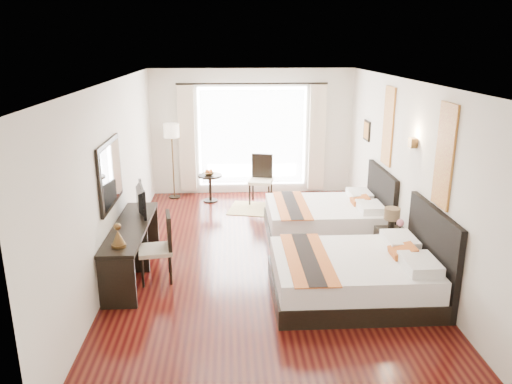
{
  "coord_description": "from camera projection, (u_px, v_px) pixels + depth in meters",
  "views": [
    {
      "loc": [
        -0.51,
        -7.33,
        3.35
      ],
      "look_at": [
        -0.1,
        0.26,
        1.05
      ],
      "focal_mm": 35.0,
      "sensor_mm": 36.0,
      "label": 1
    }
  ],
  "objects": [
    {
      "name": "floor",
      "position": [
        263.0,
        260.0,
        8.01
      ],
      "size": [
        4.5,
        7.5,
        0.01
      ],
      "primitive_type": "cube",
      "color": "black",
      "rests_on": "ground"
    },
    {
      "name": "ceiling",
      "position": [
        264.0,
        82.0,
        7.2
      ],
      "size": [
        4.5,
        7.5,
        0.02
      ],
      "primitive_type": "cube",
      "color": "white",
      "rests_on": "wall_headboard"
    },
    {
      "name": "wall_headboard",
      "position": [
        408.0,
        173.0,
        7.72
      ],
      "size": [
        0.01,
        7.5,
        2.8
      ],
      "primitive_type": "cube",
      "color": "silver",
      "rests_on": "floor"
    },
    {
      "name": "wall_desk",
      "position": [
        115.0,
        177.0,
        7.48
      ],
      "size": [
        0.01,
        7.5,
        2.8
      ],
      "primitive_type": "cube",
      "color": "silver",
      "rests_on": "floor"
    },
    {
      "name": "wall_window",
      "position": [
        252.0,
        132.0,
        11.18
      ],
      "size": [
        4.5,
        0.01,
        2.8
      ],
      "primitive_type": "cube",
      "color": "silver",
      "rests_on": "floor"
    },
    {
      "name": "wall_entry",
      "position": [
        295.0,
        294.0,
        4.02
      ],
      "size": [
        4.5,
        0.01,
        2.8
      ],
      "primitive_type": "cube",
      "color": "silver",
      "rests_on": "floor"
    },
    {
      "name": "window_glass",
      "position": [
        252.0,
        137.0,
        11.19
      ],
      "size": [
        2.4,
        0.02,
        2.2
      ],
      "primitive_type": "cube",
      "color": "white",
      "rests_on": "wall_window"
    },
    {
      "name": "sheer_curtain",
      "position": [
        252.0,
        137.0,
        11.14
      ],
      "size": [
        2.3,
        0.02,
        2.1
      ],
      "primitive_type": "cube",
      "color": "white",
      "rests_on": "wall_window"
    },
    {
      "name": "drape_left",
      "position": [
        187.0,
        139.0,
        11.03
      ],
      "size": [
        0.35,
        0.14,
        2.35
      ],
      "primitive_type": "cube",
      "color": "beige",
      "rests_on": "floor"
    },
    {
      "name": "drape_right",
      "position": [
        317.0,
        138.0,
        11.18
      ],
      "size": [
        0.35,
        0.14,
        2.35
      ],
      "primitive_type": "cube",
      "color": "beige",
      "rests_on": "floor"
    },
    {
      "name": "art_panel_near",
      "position": [
        445.0,
        156.0,
        6.36
      ],
      "size": [
        0.03,
        0.5,
        1.35
      ],
      "primitive_type": "cube",
      "color": "maroon",
      "rests_on": "wall_headboard"
    },
    {
      "name": "art_panel_far",
      "position": [
        388.0,
        126.0,
        8.6
      ],
      "size": [
        0.03,
        0.5,
        1.35
      ],
      "primitive_type": "cube",
      "color": "maroon",
      "rests_on": "wall_headboard"
    },
    {
      "name": "wall_sconce",
      "position": [
        413.0,
        143.0,
        7.34
      ],
      "size": [
        0.1,
        0.14,
        0.14
      ],
      "primitive_type": "cube",
      "color": "#4F381C",
      "rests_on": "wall_headboard"
    },
    {
      "name": "mirror_frame",
      "position": [
        110.0,
        173.0,
        7.1
      ],
      "size": [
        0.04,
        1.25,
        0.95
      ],
      "primitive_type": "cube",
      "color": "black",
      "rests_on": "wall_desk"
    },
    {
      "name": "mirror_glass",
      "position": [
        112.0,
        173.0,
        7.1
      ],
      "size": [
        0.01,
        1.12,
        0.82
      ],
      "primitive_type": "cube",
      "color": "white",
      "rests_on": "mirror_frame"
    },
    {
      "name": "bed_near",
      "position": [
        358.0,
        274.0,
        6.78
      ],
      "size": [
        2.2,
        1.71,
        1.24
      ],
      "color": "black",
      "rests_on": "floor"
    },
    {
      "name": "bed_far",
      "position": [
        328.0,
        217.0,
        9.03
      ],
      "size": [
        2.1,
        1.64,
        1.18
      ],
      "color": "black",
      "rests_on": "floor"
    },
    {
      "name": "nightstand",
      "position": [
        392.0,
        247.0,
        7.81
      ],
      "size": [
        0.44,
        0.55,
        0.53
      ],
      "primitive_type": "cube",
      "color": "black",
      "rests_on": "floor"
    },
    {
      "name": "table_lamp",
      "position": [
        392.0,
        216.0,
        7.73
      ],
      "size": [
        0.24,
        0.24,
        0.38
      ],
      "color": "black",
      "rests_on": "nightstand"
    },
    {
      "name": "vase",
      "position": [
        400.0,
        232.0,
        7.56
      ],
      "size": [
        0.16,
        0.16,
        0.15
      ],
      "primitive_type": "imported",
      "rotation": [
        0.0,
        0.0,
        0.12
      ],
      "color": "black",
      "rests_on": "nightstand"
    },
    {
      "name": "console_desk",
      "position": [
        132.0,
        249.0,
        7.45
      ],
      "size": [
        0.5,
        2.2,
        0.76
      ],
      "primitive_type": "cube",
      "color": "black",
      "rests_on": "floor"
    },
    {
      "name": "television",
      "position": [
        137.0,
        199.0,
        7.8
      ],
      "size": [
        0.3,
        0.79,
        0.46
      ],
      "primitive_type": "imported",
      "rotation": [
        0.0,
        0.0,
        1.82
      ],
      "color": "black",
      "rests_on": "console_desk"
    },
    {
      "name": "bronze_figurine",
      "position": [
        118.0,
        237.0,
        6.53
      ],
      "size": [
        0.24,
        0.24,
        0.29
      ],
      "primitive_type": null,
      "rotation": [
        0.0,
        0.0,
        -0.26
      ],
      "color": "#4F381C",
      "rests_on": "console_desk"
    },
    {
      "name": "desk_chair",
      "position": [
        158.0,
        260.0,
        7.24
      ],
      "size": [
        0.54,
        0.54,
        1.01
      ],
      "rotation": [
        0.0,
        0.0,
        3.31
      ],
      "color": "beige",
      "rests_on": "floor"
    },
    {
      "name": "floor_lamp",
      "position": [
        172.0,
        136.0,
        10.76
      ],
      "size": [
        0.33,
        0.33,
        1.66
      ],
      "color": "black",
      "rests_on": "floor"
    },
    {
      "name": "side_table",
      "position": [
        210.0,
        188.0,
        10.83
      ],
      "size": [
        0.52,
        0.52,
        0.6
      ],
      "primitive_type": "cylinder",
      "color": "black",
      "rests_on": "floor"
    },
    {
      "name": "fruit_bowl",
      "position": [
        209.0,
        174.0,
        10.7
      ],
      "size": [
        0.26,
        0.26,
        0.06
      ],
      "primitive_type": "imported",
      "rotation": [
        0.0,
        0.0,
        0.17
      ],
      "color": "#4A2D1A",
      "rests_on": "side_table"
    },
    {
      "name": "window_chair",
      "position": [
        261.0,
        188.0,
        10.74
      ],
      "size": [
        0.58,
        0.58,
        1.04
      ],
      "rotation": [
        0.0,
        0.0,
        -1.79
      ],
      "color": "beige",
      "rests_on": "floor"
    },
    {
      "name": "jute_rug",
      "position": [
        262.0,
        209.0,
        10.37
      ],
      "size": [
        1.52,
        1.19,
        0.01
      ],
      "primitive_type": "cube",
      "rotation": [
        0.0,
        0.0,
        -0.22
      ],
      "color": "tan",
      "rests_on": "floor"
    }
  ]
}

